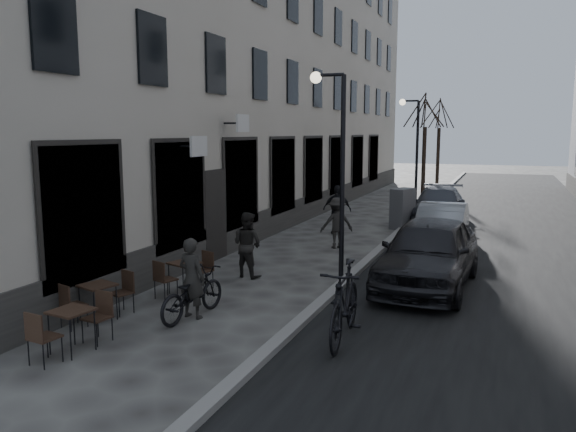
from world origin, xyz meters
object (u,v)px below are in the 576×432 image
Objects in this scene: streetlamp_near at (336,152)px; moped at (345,302)px; pedestrian_mid at (337,223)px; bistro_set_c at (185,274)px; car_mid at (441,225)px; bistro_set_b at (98,298)px; utility_cabinet at (403,209)px; car_far at (439,205)px; bicycle at (192,293)px; pedestrian_far at (337,209)px; tree_far at (440,115)px; pedestrian_near at (247,244)px; streetlamp_far at (413,143)px; car_near at (429,253)px; bistro_set_a at (72,326)px; tree_near at (426,111)px.

streetlamp_near is 2.20× the size of moped.
streetlamp_near is 4.47m from pedestrian_mid.
bistro_set_c is 0.36× the size of car_mid.
bistro_set_b is 0.98× the size of utility_cabinet.
car_far is at bearing 80.60° from utility_cabinet.
pedestrian_far is at bearing -82.71° from bicycle.
car_mid is (1.96, -15.89, -3.98)m from tree_far.
tree_far is at bearing 101.77° from bistro_set_c.
bistro_set_c is 2.04m from pedestrian_near.
moped is (4.76, 0.69, 0.25)m from bistro_set_b.
tree_far reaches higher than pedestrian_mid.
utility_cabinet is (3.66, 12.82, 0.32)m from bistro_set_b.
pedestrian_near is 0.94× the size of pedestrian_far.
bistro_set_b is 8.69m from pedestrian_mid.
bistro_set_b is 11.21m from car_mid.
pedestrian_mid is 0.33× the size of car_far.
pedestrian_mid reaches higher than moped.
streetlamp_near is 2.72× the size of bicycle.
streetlamp_far is 8.73m from pedestrian_mid.
pedestrian_mid is at bearing -112.22° from car_far.
car_near is at bearing -56.59° from utility_cabinet.
bistro_set_c is (0.59, 2.21, 0.00)m from bistro_set_b.
car_far is (3.12, 4.01, -0.17)m from pedestrian_far.
pedestrian_near reaches higher than bistro_set_c.
streetlamp_near is 3.36× the size of bistro_set_a.
moped is at bearing -73.00° from pedestrian_far.
car_far is at bearing -141.29° from pedestrian_mid.
tree_far is 11.63m from car_far.
car_far is (4.19, 12.63, 0.27)m from bistro_set_c.
moped is (2.39, -7.66, -0.11)m from pedestrian_mid.
moped is at bearing -85.10° from streetlamp_far.
streetlamp_near is 12.00m from streetlamp_far.
pedestrian_near is (0.58, 5.56, 0.38)m from bistro_set_a.
bicycle is 0.38× the size of car_near.
car_near is at bearing -128.08° from bicycle.
moped is at bearing -174.66° from bicycle.
pedestrian_far is 7.26m from car_near.
tree_far is at bearing 96.77° from car_mid.
bistro_set_a is at bearing -97.47° from tree_near.
streetlamp_near reaches higher than utility_cabinet.
bicycle is at bearing -80.26° from utility_cabinet.
tree_far is at bearing 99.39° from bistro_set_b.
pedestrian_far reaches higher than car_near.
pedestrian_near is at bearing -95.80° from tree_far.
utility_cabinet is at bearing -92.86° from pedestrian_near.
car_far reaches higher than car_mid.
car_near is (2.28, 0.09, -2.33)m from streetlamp_near.
moped is (-0.01, -14.14, -0.02)m from car_far.
tree_near and tree_far have the same top height.
tree_near is 1.17× the size of car_near.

